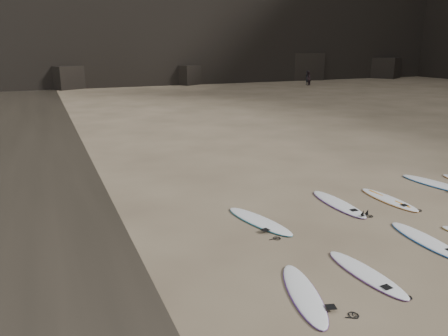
% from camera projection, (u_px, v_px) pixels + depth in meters
% --- Properties ---
extents(ground, '(240.00, 240.00, 0.00)m').
position_uv_depth(ground, '(435.00, 242.00, 10.94)').
color(ground, '#897559').
rests_on(ground, ground).
extents(surfboard_0, '(1.18, 2.40, 0.08)m').
position_uv_depth(surfboard_0, '(304.00, 293.00, 8.61)').
color(surfboard_0, white).
rests_on(surfboard_0, ground).
extents(surfboard_1, '(0.67, 2.32, 0.08)m').
position_uv_depth(surfboard_1, '(366.00, 273.00, 9.36)').
color(surfboard_1, white).
rests_on(surfboard_1, ground).
extents(surfboard_2, '(0.74, 2.47, 0.09)m').
position_uv_depth(surfboard_2, '(426.00, 240.00, 10.94)').
color(surfboard_2, white).
rests_on(surfboard_2, ground).
extents(surfboard_5, '(1.23, 2.59, 0.09)m').
position_uv_depth(surfboard_5, '(259.00, 221.00, 12.14)').
color(surfboard_5, white).
rests_on(surfboard_5, ground).
extents(surfboard_6, '(0.68, 2.59, 0.09)m').
position_uv_depth(surfboard_6, '(338.00, 203.00, 13.45)').
color(surfboard_6, white).
rests_on(surfboard_6, ground).
extents(surfboard_7, '(0.62, 2.37, 0.08)m').
position_uv_depth(surfboard_7, '(389.00, 199.00, 13.82)').
color(surfboard_7, white).
rests_on(surfboard_7, ground).
extents(surfboard_8, '(1.12, 2.81, 0.10)m').
position_uv_depth(surfboard_8, '(437.00, 184.00, 15.29)').
color(surfboard_8, white).
rests_on(surfboard_8, ground).
extents(person_a, '(0.68, 0.72, 1.66)m').
position_uv_depth(person_a, '(307.00, 78.00, 53.29)').
color(person_a, black).
rests_on(person_a, ground).
extents(person_b, '(1.03, 0.99, 1.67)m').
position_uv_depth(person_b, '(308.00, 78.00, 52.21)').
color(person_b, black).
rests_on(person_b, ground).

